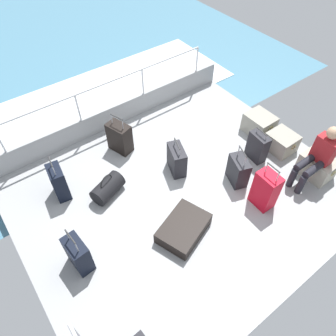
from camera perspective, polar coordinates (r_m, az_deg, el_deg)
The scene contains 17 objects.
ground_plane at distance 5.37m, azimuth 2.58°, elevation -4.52°, with size 4.40×5.20×0.06m, color #939699.
gunwale_port at distance 6.48m, azimuth -9.47°, elevation 9.35°, with size 0.06×5.20×0.45m, color #939699.
railing_port at distance 6.15m, azimuth -10.13°, elevation 13.35°, with size 0.04×4.20×1.02m.
sea_wake at distance 7.88m, azimuth -14.26°, elevation 11.27°, with size 12.00×12.00×0.01m.
cargo_crate_0 at distance 6.49m, azimuth 16.04°, elevation 7.63°, with size 0.57×0.45×0.39m.
cargo_crate_1 at distance 6.26m, azimuth 19.72°, elevation 4.42°, with size 0.52×0.45×0.35m.
cargo_crate_2 at distance 6.02m, azimuth 25.20°, elevation 0.30°, with size 0.60×0.41×0.39m.
passenger_seated at distance 5.64m, azimuth 25.39°, elevation 2.02°, with size 0.34×0.66×1.09m.
suitcase_0 at distance 5.17m, azimuth 17.08°, elevation -3.79°, with size 0.37×0.27×0.87m.
suitcase_1 at distance 5.88m, azimuth 15.78°, elevation 3.69°, with size 0.39×0.23×0.64m.
suitcase_2 at distance 5.43m, azimuth 12.48°, elevation -0.44°, with size 0.46×0.36×0.72m.
suitcase_3 at distance 4.84m, azimuth 2.82°, elevation -10.75°, with size 0.78×0.92×0.21m.
suitcase_4 at distance 5.47m, azimuth 1.58°, elevation 1.50°, with size 0.50×0.36×0.65m.
suitcase_5 at distance 5.88m, azimuth -8.68°, elevation 5.42°, with size 0.48×0.37×0.78m.
suitcase_7 at distance 4.61m, azimuth -15.83°, elevation -14.67°, with size 0.41×0.25×0.76m.
suitcase_8 at distance 5.38m, azimuth -19.03°, elevation -2.42°, with size 0.40×0.26×0.80m.
duffel_bag at distance 5.29m, azimuth -10.78°, elevation -3.54°, with size 0.48×0.62×0.45m.
Camera 1 is at (2.44, -2.11, 4.27)m, focal length 33.93 mm.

